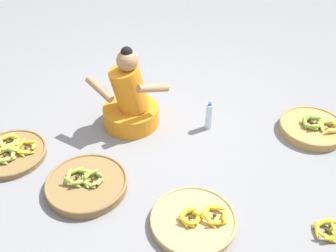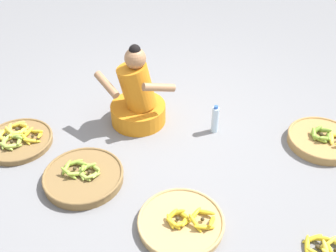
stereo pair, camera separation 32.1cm
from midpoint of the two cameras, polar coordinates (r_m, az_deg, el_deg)
name	(u,v)px [view 1 (the left image)]	position (r m, az deg, el deg)	size (l,w,h in m)	color
ground_plane	(168,143)	(3.59, -2.61, -2.53)	(10.00, 10.00, 0.00)	slate
vendor_woman_front	(130,101)	(3.69, -7.93, 3.45)	(0.75, 0.52, 0.80)	orange
banana_basket_back_center	(10,153)	(3.75, -23.92, -3.61)	(0.61, 0.61, 0.14)	brown
banana_basket_back_left	(313,128)	(3.86, 17.74, -0.30)	(0.60, 0.60, 0.16)	#A87F47
banana_basket_front_center	(194,220)	(2.93, 0.49, -13.45)	(0.63, 0.63, 0.14)	tan
banana_basket_front_left	(87,184)	(3.25, -14.36, -8.14)	(0.64, 0.64, 0.15)	brown
loose_bananas_near_vendor	(336,231)	(3.06, 20.11, -14.04)	(0.33, 0.24, 0.10)	gold
water_bottle	(209,116)	(3.68, 3.41, 1.32)	(0.07, 0.07, 0.28)	silver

